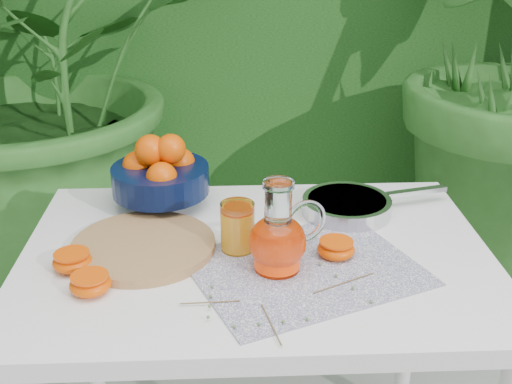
{
  "coord_description": "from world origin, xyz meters",
  "views": [
    {
      "loc": [
        0.0,
        -1.19,
        1.43
      ],
      "look_at": [
        0.06,
        0.02,
        0.88
      ],
      "focal_mm": 45.0,
      "sensor_mm": 36.0,
      "label": 1
    }
  ],
  "objects_px": {
    "juice_pitcher": "(279,239)",
    "saute_pan": "(348,205)",
    "cutting_board": "(143,246)",
    "fruit_bowl": "(160,173)",
    "white_table": "(256,284)"
  },
  "relations": [
    {
      "from": "fruit_bowl",
      "to": "white_table",
      "type": "bearing_deg",
      "value": -47.46
    },
    {
      "from": "white_table",
      "to": "cutting_board",
      "type": "xyz_separation_m",
      "value": [
        -0.24,
        0.02,
        0.09
      ]
    },
    {
      "from": "white_table",
      "to": "fruit_bowl",
      "type": "height_order",
      "value": "fruit_bowl"
    },
    {
      "from": "cutting_board",
      "to": "saute_pan",
      "type": "bearing_deg",
      "value": 18.73
    },
    {
      "from": "cutting_board",
      "to": "fruit_bowl",
      "type": "xyz_separation_m",
      "value": [
        0.02,
        0.23,
        0.07
      ]
    },
    {
      "from": "fruit_bowl",
      "to": "saute_pan",
      "type": "xyz_separation_m",
      "value": [
        0.45,
        -0.07,
        -0.06
      ]
    },
    {
      "from": "white_table",
      "to": "saute_pan",
      "type": "height_order",
      "value": "saute_pan"
    },
    {
      "from": "white_table",
      "to": "fruit_bowl",
      "type": "relative_size",
      "value": 3.7
    },
    {
      "from": "juice_pitcher",
      "to": "saute_pan",
      "type": "height_order",
      "value": "juice_pitcher"
    },
    {
      "from": "fruit_bowl",
      "to": "cutting_board",
      "type": "bearing_deg",
      "value": -95.05
    },
    {
      "from": "cutting_board",
      "to": "saute_pan",
      "type": "xyz_separation_m",
      "value": [
        0.47,
        0.16,
        0.01
      ]
    },
    {
      "from": "white_table",
      "to": "saute_pan",
      "type": "xyz_separation_m",
      "value": [
        0.23,
        0.17,
        0.1
      ]
    },
    {
      "from": "fruit_bowl",
      "to": "juice_pitcher",
      "type": "distance_m",
      "value": 0.41
    },
    {
      "from": "juice_pitcher",
      "to": "saute_pan",
      "type": "xyz_separation_m",
      "value": [
        0.19,
        0.25,
        -0.05
      ]
    },
    {
      "from": "white_table",
      "to": "cutting_board",
      "type": "height_order",
      "value": "cutting_board"
    }
  ]
}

